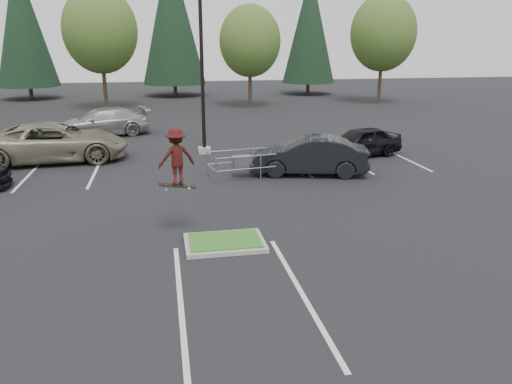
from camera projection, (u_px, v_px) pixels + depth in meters
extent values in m
plane|color=black|center=(225.00, 245.00, 13.87)|extent=(120.00, 120.00, 0.00)
cube|color=gray|center=(225.00, 243.00, 13.85)|extent=(2.20, 1.60, 0.12)
cube|color=#2F621F|center=(225.00, 240.00, 13.83)|extent=(1.95, 1.35, 0.05)
cube|color=silver|center=(95.00, 172.00, 21.53)|extent=(0.12, 5.20, 0.01)
cube|color=silver|center=(29.00, 175.00, 21.05)|extent=(0.12, 5.20, 0.01)
cube|color=silver|center=(296.00, 163.00, 23.13)|extent=(0.12, 5.20, 0.01)
cube|color=silver|center=(352.00, 161.00, 23.61)|extent=(0.12, 5.20, 0.01)
cube|color=silver|center=(404.00, 158.00, 24.09)|extent=(0.12, 5.20, 0.01)
cube|color=silver|center=(181.00, 302.00, 10.81)|extent=(0.12, 6.00, 0.01)
cube|color=silver|center=(301.00, 291.00, 11.29)|extent=(0.12, 6.00, 0.01)
cube|color=gray|center=(205.00, 150.00, 25.20)|extent=(0.60, 0.60, 0.30)
cylinder|color=black|center=(201.00, 51.00, 23.79)|extent=(0.18, 0.18, 10.00)
cylinder|color=#38281C|center=(105.00, 88.00, 40.98)|extent=(0.32, 0.32, 3.50)
ellipsoid|color=#325820|center=(100.00, 30.00, 39.67)|extent=(5.89, 5.89, 6.77)
sphere|color=#325820|center=(108.00, 40.00, 39.71)|extent=(3.68, 3.68, 3.68)
sphere|color=#325820|center=(95.00, 38.00, 40.12)|extent=(4.05, 4.05, 4.05)
cylinder|color=#38281C|center=(250.00, 89.00, 42.52)|extent=(0.32, 0.32, 3.04)
ellipsoid|color=#325820|center=(250.00, 41.00, 41.38)|extent=(5.12, 5.12, 5.89)
sphere|color=#325820|center=(258.00, 49.00, 41.39)|extent=(3.20, 3.20, 3.20)
sphere|color=#325820|center=(243.00, 47.00, 41.81)|extent=(3.52, 3.52, 3.52)
cylinder|color=#38281C|center=(380.00, 84.00, 45.07)|extent=(0.32, 0.32, 3.42)
ellipsoid|color=#325820|center=(383.00, 33.00, 43.79)|extent=(5.76, 5.76, 6.62)
sphere|color=#325820|center=(390.00, 42.00, 43.82)|extent=(3.60, 3.60, 3.60)
sphere|color=#325820|center=(376.00, 39.00, 44.23)|extent=(3.96, 3.96, 3.96)
cylinder|color=#38281C|center=(31.00, 93.00, 48.82)|extent=(0.36, 0.36, 1.20)
cone|color=black|center=(22.00, 23.00, 46.94)|extent=(5.72, 5.72, 11.80)
cylinder|color=#38281C|center=(175.00, 90.00, 51.78)|extent=(0.36, 0.36, 1.20)
cone|color=black|center=(172.00, 16.00, 49.68)|extent=(6.38, 6.38, 13.30)
cylinder|color=#38281C|center=(308.00, 88.00, 53.33)|extent=(0.36, 0.36, 1.20)
cone|color=black|center=(310.00, 27.00, 51.52)|extent=(5.50, 5.50, 11.30)
cylinder|color=gray|center=(216.00, 171.00, 19.58)|extent=(0.06, 0.06, 1.08)
cylinder|color=gray|center=(208.00, 164.00, 20.76)|extent=(0.06, 0.06, 1.08)
cylinder|color=gray|center=(261.00, 167.00, 20.19)|extent=(0.06, 0.06, 1.08)
cylinder|color=gray|center=(250.00, 160.00, 21.38)|extent=(0.06, 0.06, 1.08)
cylinder|color=gray|center=(303.00, 163.00, 20.81)|extent=(0.06, 0.06, 1.08)
cylinder|color=gray|center=(290.00, 157.00, 21.99)|extent=(0.06, 0.06, 1.08)
cylinder|color=gray|center=(261.00, 168.00, 20.20)|extent=(3.72, 0.65, 0.05)
cylinder|color=gray|center=(261.00, 155.00, 20.05)|extent=(3.72, 0.65, 0.05)
cylinder|color=gray|center=(250.00, 161.00, 21.38)|extent=(3.72, 0.65, 0.05)
cylinder|color=gray|center=(250.00, 149.00, 21.23)|extent=(3.72, 0.65, 0.05)
cube|color=gray|center=(242.00, 161.00, 20.56)|extent=(0.87, 0.61, 0.45)
cube|color=black|center=(177.00, 186.00, 14.16)|extent=(1.06, 0.39, 0.20)
cylinder|color=#BDB7A6|center=(166.00, 189.00, 14.02)|extent=(0.06, 0.04, 0.06)
cylinder|color=#BDB7A6|center=(166.00, 187.00, 14.22)|extent=(0.06, 0.04, 0.06)
cylinder|color=#BDB7A6|center=(189.00, 188.00, 14.14)|extent=(0.06, 0.04, 0.06)
cylinder|color=#BDB7A6|center=(189.00, 186.00, 14.34)|extent=(0.06, 0.04, 0.06)
imported|color=maroon|center=(176.00, 157.00, 13.92)|extent=(1.15, 0.84, 1.60)
imported|color=#79735C|center=(55.00, 142.00, 23.27)|extent=(6.78, 3.56, 1.82)
imported|color=black|center=(309.00, 156.00, 21.03)|extent=(5.14, 2.84, 1.61)
imported|color=black|center=(361.00, 142.00, 24.41)|extent=(4.49, 2.69, 1.43)
imported|color=#979793|center=(103.00, 122.00, 29.67)|extent=(5.97, 3.52, 1.62)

